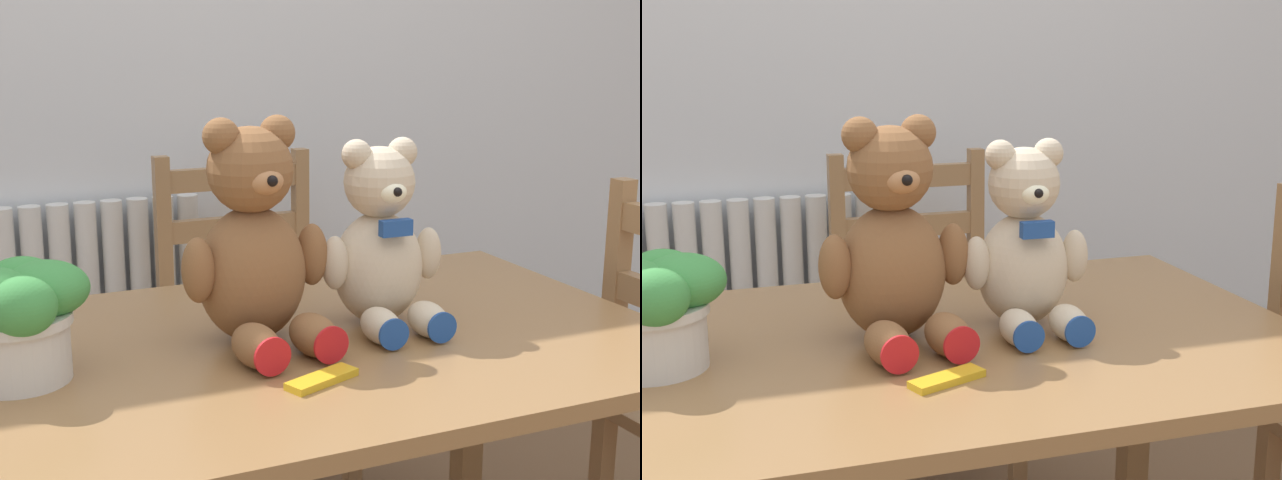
% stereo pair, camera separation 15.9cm
% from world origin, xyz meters
% --- Properties ---
extents(wall_back, '(8.00, 0.04, 2.60)m').
position_xyz_m(wall_back, '(0.00, 1.57, 1.30)').
color(wall_back, silver).
rests_on(wall_back, ground_plane).
extents(radiator, '(0.87, 0.10, 0.79)m').
position_xyz_m(radiator, '(-0.31, 1.50, 0.36)').
color(radiator, silver).
rests_on(radiator, ground_plane).
extents(dining_table, '(1.32, 0.86, 0.71)m').
position_xyz_m(dining_table, '(0.00, 0.43, 0.62)').
color(dining_table, olive).
rests_on(dining_table, ground_plane).
extents(wooden_chair_behind, '(0.44, 0.39, 0.93)m').
position_xyz_m(wooden_chair_behind, '(0.17, 1.20, 0.47)').
color(wooden_chair_behind, '#997047').
rests_on(wooden_chair_behind, ground_plane).
extents(teddy_bear_left, '(0.28, 0.29, 0.40)m').
position_xyz_m(teddy_bear_left, '(-0.08, 0.45, 0.88)').
color(teddy_bear_left, brown).
rests_on(teddy_bear_left, dining_table).
extents(teddy_bear_right, '(0.24, 0.24, 0.35)m').
position_xyz_m(teddy_bear_right, '(0.17, 0.45, 0.86)').
color(teddy_bear_right, beige).
rests_on(teddy_bear_right, dining_table).
extents(potted_plant, '(0.21, 0.20, 0.19)m').
position_xyz_m(potted_plant, '(-0.47, 0.43, 0.83)').
color(potted_plant, beige).
rests_on(potted_plant, dining_table).
extents(chocolate_bar, '(0.13, 0.08, 0.01)m').
position_xyz_m(chocolate_bar, '(-0.05, 0.23, 0.72)').
color(chocolate_bar, gold).
rests_on(chocolate_bar, dining_table).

